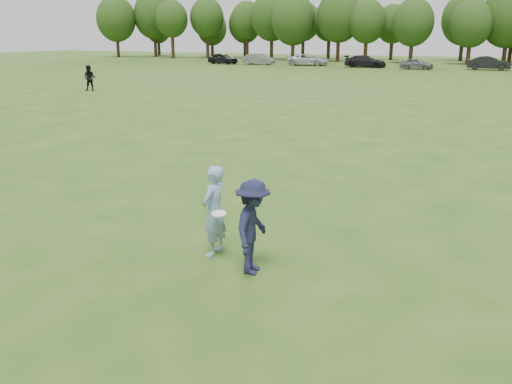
{
  "coord_description": "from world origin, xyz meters",
  "views": [
    {
      "loc": [
        4.37,
        -8.33,
        4.08
      ],
      "look_at": [
        0.06,
        0.88,
        1.1
      ],
      "focal_mm": 38.0,
      "sensor_mm": 36.0,
      "label": 1
    }
  ],
  "objects_px": {
    "thrower": "(214,211)",
    "defender": "(253,227)",
    "car_b": "(258,59)",
    "car_f": "(489,63)",
    "car_c": "(308,60)",
    "car_a": "(223,59)",
    "car_e": "(417,64)",
    "car_d": "(365,61)",
    "player_far_a": "(90,78)"
  },
  "relations": [
    {
      "from": "thrower",
      "to": "defender",
      "type": "bearing_deg",
      "value": 68.49
    },
    {
      "from": "car_b",
      "to": "car_f",
      "type": "distance_m",
      "value": 29.03
    },
    {
      "from": "thrower",
      "to": "car_f",
      "type": "xyz_separation_m",
      "value": [
        2.02,
        61.29,
        -0.09
      ]
    },
    {
      "from": "car_c",
      "to": "car_b",
      "type": "bearing_deg",
      "value": 91.06
    },
    {
      "from": "car_b",
      "to": "car_a",
      "type": "bearing_deg",
      "value": 97.73
    },
    {
      "from": "car_b",
      "to": "thrower",
      "type": "bearing_deg",
      "value": -154.05
    },
    {
      "from": "car_e",
      "to": "car_c",
      "type": "bearing_deg",
      "value": 84.94
    },
    {
      "from": "car_e",
      "to": "car_a",
      "type": "bearing_deg",
      "value": 91.83
    },
    {
      "from": "car_d",
      "to": "defender",
      "type": "bearing_deg",
      "value": -169.82
    },
    {
      "from": "car_a",
      "to": "car_b",
      "type": "distance_m",
      "value": 5.21
    },
    {
      "from": "car_a",
      "to": "car_e",
      "type": "bearing_deg",
      "value": -84.23
    },
    {
      "from": "thrower",
      "to": "car_b",
      "type": "xyz_separation_m",
      "value": [
        -26.99,
        60.27,
        -0.14
      ]
    },
    {
      "from": "player_far_a",
      "to": "car_d",
      "type": "relative_size",
      "value": 0.36
    },
    {
      "from": "car_c",
      "to": "car_f",
      "type": "xyz_separation_m",
      "value": [
        22.1,
        0.17,
        0.03
      ]
    },
    {
      "from": "car_b",
      "to": "car_e",
      "type": "distance_m",
      "value": 21.27
    },
    {
      "from": "car_d",
      "to": "car_f",
      "type": "relative_size",
      "value": 1.08
    },
    {
      "from": "car_a",
      "to": "car_d",
      "type": "xyz_separation_m",
      "value": [
        19.95,
        0.43,
        0.0
      ]
    },
    {
      "from": "car_c",
      "to": "car_e",
      "type": "bearing_deg",
      "value": -104.54
    },
    {
      "from": "defender",
      "to": "car_b",
      "type": "bearing_deg",
      "value": 17.34
    },
    {
      "from": "thrower",
      "to": "car_c",
      "type": "bearing_deg",
      "value": -160.9
    },
    {
      "from": "thrower",
      "to": "car_a",
      "type": "bearing_deg",
      "value": -150.79
    },
    {
      "from": "thrower",
      "to": "car_b",
      "type": "relative_size",
      "value": 0.39
    },
    {
      "from": "car_d",
      "to": "car_e",
      "type": "bearing_deg",
      "value": -102.54
    },
    {
      "from": "car_b",
      "to": "car_d",
      "type": "bearing_deg",
      "value": -88.6
    },
    {
      "from": "car_a",
      "to": "car_b",
      "type": "relative_size",
      "value": 0.97
    },
    {
      "from": "defender",
      "to": "car_f",
      "type": "distance_m",
      "value": 61.72
    },
    {
      "from": "car_a",
      "to": "car_d",
      "type": "distance_m",
      "value": 19.96
    },
    {
      "from": "car_a",
      "to": "car_b",
      "type": "height_order",
      "value": "car_a"
    },
    {
      "from": "car_c",
      "to": "car_d",
      "type": "bearing_deg",
      "value": -102.99
    },
    {
      "from": "car_b",
      "to": "car_c",
      "type": "distance_m",
      "value": 6.96
    },
    {
      "from": "defender",
      "to": "car_a",
      "type": "xyz_separation_m",
      "value": [
        -33.18,
        60.16,
        -0.11
      ]
    },
    {
      "from": "car_e",
      "to": "car_f",
      "type": "bearing_deg",
      "value": -69.94
    },
    {
      "from": "thrower",
      "to": "car_e",
      "type": "height_order",
      "value": "thrower"
    },
    {
      "from": "car_b",
      "to": "car_d",
      "type": "relative_size",
      "value": 0.87
    },
    {
      "from": "defender",
      "to": "car_a",
      "type": "bearing_deg",
      "value": 21.45
    },
    {
      "from": "thrower",
      "to": "defender",
      "type": "distance_m",
      "value": 1.1
    },
    {
      "from": "car_f",
      "to": "car_a",
      "type": "bearing_deg",
      "value": 91.45
    },
    {
      "from": "car_e",
      "to": "car_f",
      "type": "height_order",
      "value": "car_f"
    },
    {
      "from": "defender",
      "to": "player_far_a",
      "type": "xyz_separation_m",
      "value": [
        -24.47,
        23.54,
        0.08
      ]
    },
    {
      "from": "defender",
      "to": "car_e",
      "type": "bearing_deg",
      "value": -0.92
    },
    {
      "from": "car_f",
      "to": "car_c",
      "type": "bearing_deg",
      "value": 89.27
    },
    {
      "from": "defender",
      "to": "player_far_a",
      "type": "distance_m",
      "value": 33.96
    },
    {
      "from": "defender",
      "to": "car_c",
      "type": "relative_size",
      "value": 0.32
    },
    {
      "from": "defender",
      "to": "car_d",
      "type": "bearing_deg",
      "value": 4.89
    },
    {
      "from": "car_a",
      "to": "car_b",
      "type": "xyz_separation_m",
      "value": [
        5.18,
        0.54,
        -0.0
      ]
    },
    {
      "from": "thrower",
      "to": "car_c",
      "type": "relative_size",
      "value": 0.32
    },
    {
      "from": "car_b",
      "to": "car_d",
      "type": "xyz_separation_m",
      "value": [
        14.77,
        -0.11,
        0.01
      ]
    },
    {
      "from": "car_a",
      "to": "car_f",
      "type": "bearing_deg",
      "value": -79.97
    },
    {
      "from": "car_a",
      "to": "car_d",
      "type": "height_order",
      "value": "car_d"
    },
    {
      "from": "thrower",
      "to": "player_far_a",
      "type": "bearing_deg",
      "value": -133.68
    }
  ]
}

